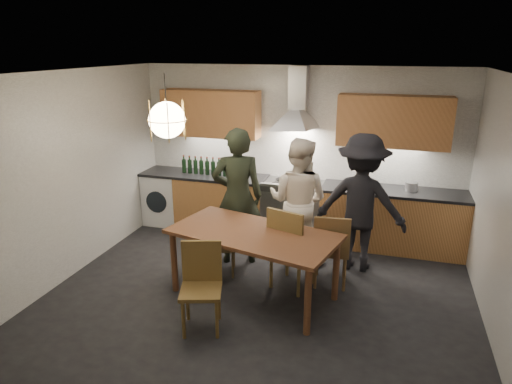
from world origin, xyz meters
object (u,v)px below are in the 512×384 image
(stock_pot, at_px, (411,187))
(mixing_bowl, at_px, (361,187))
(chair_back_left, at_px, (221,243))
(person_mid, at_px, (298,201))
(dining_table, at_px, (254,240))
(chair_front, at_px, (201,279))
(person_right, at_px, (361,203))
(person_left, at_px, (237,197))
(wine_bottles, at_px, (204,166))

(stock_pot, bearing_deg, mixing_bowl, -170.35)
(chair_back_left, xyz_separation_m, mixing_bowl, (1.61, 1.43, 0.48))
(person_mid, relative_size, mixing_bowl, 6.12)
(dining_table, relative_size, chair_front, 2.26)
(mixing_bowl, bearing_deg, chair_back_left, -138.41)
(stock_pot, bearing_deg, person_right, -128.99)
(person_left, distance_m, wine_bottles, 1.39)
(chair_back_left, height_order, person_right, person_right)
(dining_table, height_order, person_right, person_right)
(person_right, bearing_deg, chair_front, 57.01)
(mixing_bowl, relative_size, stock_pot, 1.64)
(dining_table, relative_size, wine_bottles, 2.71)
(person_left, bearing_deg, wine_bottles, -68.68)
(dining_table, height_order, stock_pot, stock_pot)
(chair_front, distance_m, stock_pot, 3.41)
(dining_table, height_order, person_left, person_left)
(dining_table, distance_m, chair_back_left, 0.69)
(mixing_bowl, height_order, stock_pot, stock_pot)
(chair_back_left, xyz_separation_m, person_left, (0.06, 0.48, 0.48))
(person_right, distance_m, mixing_bowl, 0.67)
(person_right, xyz_separation_m, mixing_bowl, (-0.06, 0.67, 0.02))
(person_left, relative_size, mixing_bowl, 6.59)
(chair_back_left, xyz_separation_m, chair_front, (0.19, -1.08, 0.08))
(dining_table, distance_m, wine_bottles, 2.35)
(person_left, distance_m, person_mid, 0.82)
(person_right, relative_size, stock_pot, 10.54)
(chair_front, distance_m, person_left, 1.62)
(chair_front, height_order, person_right, person_right)
(wine_bottles, bearing_deg, person_right, -16.80)
(dining_table, xyz_separation_m, person_mid, (0.30, 1.07, 0.15))
(person_left, relative_size, person_right, 1.03)
(wine_bottles, bearing_deg, dining_table, -53.35)
(chair_back_left, distance_m, person_mid, 1.18)
(chair_front, bearing_deg, dining_table, 46.94)
(wine_bottles, bearing_deg, person_mid, -25.29)
(chair_front, relative_size, stock_pot, 5.37)
(dining_table, bearing_deg, person_mid, 88.10)
(chair_front, xyz_separation_m, person_right, (1.48, 1.84, 0.38))
(person_right, bearing_deg, person_mid, 8.46)
(person_left, distance_m, mixing_bowl, 1.82)
(person_right, bearing_deg, mixing_bowl, -79.33)
(chair_back_left, bearing_deg, stock_pot, -162.91)
(person_right, relative_size, mixing_bowl, 6.43)
(chair_front, bearing_deg, mixing_bowl, 42.84)
(person_right, distance_m, wine_bottles, 2.64)
(stock_pot, bearing_deg, wine_bottles, -179.50)
(chair_back_left, bearing_deg, person_left, -114.23)
(mixing_bowl, relative_size, wine_bottles, 0.37)
(dining_table, bearing_deg, wine_bottles, 140.52)
(person_mid, bearing_deg, mixing_bowl, -128.19)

